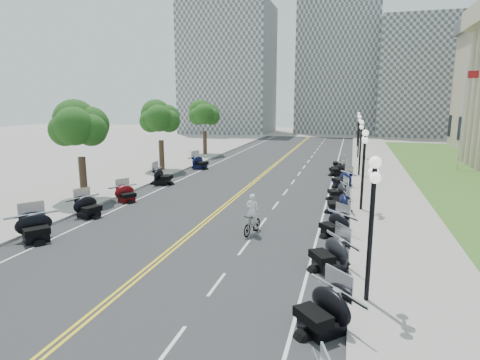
% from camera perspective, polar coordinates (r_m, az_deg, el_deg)
% --- Properties ---
extents(ground, '(160.00, 160.00, 0.00)m').
position_cam_1_polar(ground, '(23.74, -4.38, -5.49)').
color(ground, gray).
extents(road, '(16.00, 90.00, 0.01)m').
position_cam_1_polar(road, '(33.02, 1.55, -0.65)').
color(road, '#333335').
rests_on(road, ground).
extents(centerline_yellow_a, '(0.12, 90.00, 0.00)m').
position_cam_1_polar(centerline_yellow_a, '(33.04, 1.35, -0.63)').
color(centerline_yellow_a, yellow).
rests_on(centerline_yellow_a, road).
extents(centerline_yellow_b, '(0.12, 90.00, 0.00)m').
position_cam_1_polar(centerline_yellow_b, '(32.99, 1.75, -0.65)').
color(centerline_yellow_b, yellow).
rests_on(centerline_yellow_b, road).
extents(edge_line_north, '(0.12, 90.00, 0.00)m').
position_cam_1_polar(edge_line_north, '(32.10, 12.70, -1.26)').
color(edge_line_north, white).
rests_on(edge_line_north, road).
extents(edge_line_south, '(0.12, 90.00, 0.00)m').
position_cam_1_polar(edge_line_south, '(35.09, -8.64, -0.05)').
color(edge_line_south, white).
rests_on(edge_line_south, road).
extents(lane_dash_3, '(0.12, 2.00, 0.00)m').
position_cam_1_polar(lane_dash_3, '(12.47, -9.76, -22.15)').
color(lane_dash_3, white).
rests_on(lane_dash_3, road).
extents(lane_dash_4, '(0.12, 2.00, 0.00)m').
position_cam_1_polar(lane_dash_4, '(15.69, -3.32, -14.56)').
color(lane_dash_4, white).
rests_on(lane_dash_4, road).
extents(lane_dash_5, '(0.12, 2.00, 0.00)m').
position_cam_1_polar(lane_dash_5, '(19.20, 0.60, -9.55)').
color(lane_dash_5, white).
rests_on(lane_dash_5, road).
extents(lane_dash_6, '(0.12, 2.00, 0.00)m').
position_cam_1_polar(lane_dash_6, '(22.88, 3.22, -6.10)').
color(lane_dash_6, white).
rests_on(lane_dash_6, road).
extents(lane_dash_7, '(0.12, 2.00, 0.00)m').
position_cam_1_polar(lane_dash_7, '(26.65, 5.08, -3.60)').
color(lane_dash_7, white).
rests_on(lane_dash_7, road).
extents(lane_dash_8, '(0.12, 2.00, 0.00)m').
position_cam_1_polar(lane_dash_8, '(30.47, 6.47, -1.72)').
color(lane_dash_8, white).
rests_on(lane_dash_8, road).
extents(lane_dash_9, '(0.12, 2.00, 0.00)m').
position_cam_1_polar(lane_dash_9, '(34.34, 7.55, -0.26)').
color(lane_dash_9, white).
rests_on(lane_dash_9, road).
extents(lane_dash_10, '(0.12, 2.00, 0.00)m').
position_cam_1_polar(lane_dash_10, '(38.24, 8.41, 0.90)').
color(lane_dash_10, white).
rests_on(lane_dash_10, road).
extents(lane_dash_11, '(0.12, 2.00, 0.00)m').
position_cam_1_polar(lane_dash_11, '(42.15, 9.11, 1.84)').
color(lane_dash_11, white).
rests_on(lane_dash_11, road).
extents(lane_dash_12, '(0.12, 2.00, 0.00)m').
position_cam_1_polar(lane_dash_12, '(46.08, 9.69, 2.63)').
color(lane_dash_12, white).
rests_on(lane_dash_12, road).
extents(lane_dash_13, '(0.12, 2.00, 0.00)m').
position_cam_1_polar(lane_dash_13, '(50.02, 10.18, 3.29)').
color(lane_dash_13, white).
rests_on(lane_dash_13, road).
extents(lane_dash_14, '(0.12, 2.00, 0.00)m').
position_cam_1_polar(lane_dash_14, '(53.97, 10.60, 3.85)').
color(lane_dash_14, white).
rests_on(lane_dash_14, road).
extents(lane_dash_15, '(0.12, 2.00, 0.00)m').
position_cam_1_polar(lane_dash_15, '(57.92, 10.96, 4.34)').
color(lane_dash_15, white).
rests_on(lane_dash_15, road).
extents(lane_dash_16, '(0.12, 2.00, 0.00)m').
position_cam_1_polar(lane_dash_16, '(61.89, 11.28, 4.77)').
color(lane_dash_16, white).
rests_on(lane_dash_16, road).
extents(lane_dash_17, '(0.12, 2.00, 0.00)m').
position_cam_1_polar(lane_dash_17, '(65.85, 11.56, 5.14)').
color(lane_dash_17, white).
rests_on(lane_dash_17, road).
extents(lane_dash_18, '(0.12, 2.00, 0.00)m').
position_cam_1_polar(lane_dash_18, '(69.82, 11.80, 5.47)').
color(lane_dash_18, white).
rests_on(lane_dash_18, road).
extents(lane_dash_19, '(0.12, 2.00, 0.00)m').
position_cam_1_polar(lane_dash_19, '(73.80, 12.03, 5.77)').
color(lane_dash_19, white).
rests_on(lane_dash_19, road).
extents(sidewalk_north, '(5.00, 90.00, 0.15)m').
position_cam_1_polar(sidewalk_north, '(32.17, 20.01, -1.54)').
color(sidewalk_north, '#9E9991').
rests_on(sidewalk_north, ground).
extents(sidewalk_south, '(5.00, 90.00, 0.15)m').
position_cam_1_polar(sidewalk_south, '(36.93, -14.46, 0.39)').
color(sidewalk_south, '#9E9991').
rests_on(sidewalk_south, ground).
extents(lawn, '(9.00, 60.00, 0.10)m').
position_cam_1_polar(lawn, '(41.07, 28.99, 0.36)').
color(lawn, '#356023').
rests_on(lawn, ground).
extents(distant_block_a, '(18.00, 14.00, 26.00)m').
position_cam_1_polar(distant_block_a, '(87.46, -1.65, 15.36)').
color(distant_block_a, gray).
rests_on(distant_block_a, ground).
extents(distant_block_b, '(16.00, 12.00, 30.00)m').
position_cam_1_polar(distant_block_b, '(89.78, 13.68, 16.23)').
color(distant_block_b, gray).
rests_on(distant_block_b, ground).
extents(distant_block_c, '(20.00, 14.00, 22.00)m').
position_cam_1_polar(distant_block_c, '(87.58, 25.62, 12.97)').
color(distant_block_c, gray).
rests_on(distant_block_c, ground).
extents(street_lamp_1, '(0.50, 1.20, 4.90)m').
position_cam_1_polar(street_lamp_1, '(14.01, 18.09, -6.94)').
color(street_lamp_1, black).
rests_on(street_lamp_1, sidewalk_north).
extents(street_lamp_2, '(0.50, 1.20, 4.90)m').
position_cam_1_polar(street_lamp_2, '(25.70, 17.10, 1.29)').
color(street_lamp_2, black).
rests_on(street_lamp_2, sidewalk_north).
extents(street_lamp_3, '(0.50, 1.20, 4.90)m').
position_cam_1_polar(street_lamp_3, '(37.58, 16.74, 4.35)').
color(street_lamp_3, black).
rests_on(street_lamp_3, sidewalk_north).
extents(street_lamp_4, '(0.50, 1.20, 4.90)m').
position_cam_1_polar(street_lamp_4, '(49.52, 16.55, 5.94)').
color(street_lamp_4, black).
rests_on(street_lamp_4, sidewalk_north).
extents(street_lamp_5, '(0.50, 1.20, 4.90)m').
position_cam_1_polar(street_lamp_5, '(61.48, 16.43, 6.91)').
color(street_lamp_5, black).
rests_on(street_lamp_5, sidewalk_north).
extents(flagpole, '(1.10, 0.20, 10.00)m').
position_cam_1_polar(flagpole, '(44.54, 29.08, 7.54)').
color(flagpole, silver).
rests_on(flagpole, ground).
extents(tree_2, '(4.80, 4.80, 9.20)m').
position_cam_1_polar(tree_2, '(29.45, -21.86, 6.42)').
color(tree_2, '#235619').
rests_on(tree_2, sidewalk_south).
extents(tree_3, '(4.80, 4.80, 9.20)m').
position_cam_1_polar(tree_3, '(39.64, -11.26, 8.07)').
color(tree_3, '#235619').
rests_on(tree_3, sidewalk_south).
extents(tree_4, '(4.80, 4.80, 9.20)m').
position_cam_1_polar(tree_4, '(50.63, -5.07, 8.91)').
color(tree_4, '#235619').
rests_on(tree_4, sidewalk_south).
extents(motorcycle_n_3, '(3.01, 3.01, 1.49)m').
position_cam_1_polar(motorcycle_n_3, '(12.78, 11.62, -17.51)').
color(motorcycle_n_3, black).
rests_on(motorcycle_n_3, road).
extents(motorcycle_n_4, '(2.93, 2.93, 1.48)m').
position_cam_1_polar(motorcycle_n_4, '(17.05, 12.60, -9.98)').
color(motorcycle_n_4, black).
rests_on(motorcycle_n_4, road).
extents(motorcycle_n_5, '(2.67, 2.67, 1.32)m').
position_cam_1_polar(motorcycle_n_5, '(21.10, 13.26, -6.06)').
color(motorcycle_n_5, black).
rests_on(motorcycle_n_5, road).
extents(motorcycle_n_6, '(2.33, 2.33, 1.37)m').
position_cam_1_polar(motorcycle_n_6, '(25.37, 13.84, -3.09)').
color(motorcycle_n_6, black).
rests_on(motorcycle_n_6, road).
extents(motorcycle_n_7, '(2.41, 2.41, 1.32)m').
position_cam_1_polar(motorcycle_n_7, '(28.76, 13.76, -1.44)').
color(motorcycle_n_7, black).
rests_on(motorcycle_n_7, road).
extents(motorcycle_n_8, '(2.79, 2.79, 1.42)m').
position_cam_1_polar(motorcycle_n_8, '(32.81, 14.33, 0.17)').
color(motorcycle_n_8, black).
rests_on(motorcycle_n_8, road).
extents(motorcycle_n_9, '(2.63, 2.63, 1.38)m').
position_cam_1_polar(motorcycle_n_9, '(37.83, 13.72, 1.63)').
color(motorcycle_n_9, black).
rests_on(motorcycle_n_9, road).
extents(motorcycle_n_10, '(1.98, 1.98, 1.34)m').
position_cam_1_polar(motorcycle_n_10, '(41.75, 13.93, 2.48)').
color(motorcycle_n_10, black).
rests_on(motorcycle_n_10, road).
extents(motorcycle_s_4, '(3.03, 3.03, 1.51)m').
position_cam_1_polar(motorcycle_s_4, '(22.21, -27.13, -5.90)').
color(motorcycle_s_4, black).
rests_on(motorcycle_s_4, road).
extents(motorcycle_s_5, '(2.52, 2.52, 1.38)m').
position_cam_1_polar(motorcycle_s_5, '(25.44, -20.77, -3.45)').
color(motorcycle_s_5, black).
rests_on(motorcycle_s_5, road).
extents(motorcycle_s_6, '(2.47, 2.47, 1.25)m').
position_cam_1_polar(motorcycle_s_6, '(28.43, -15.87, -1.77)').
color(motorcycle_s_6, '#590A0C').
rests_on(motorcycle_s_6, road).
extents(motorcycle_s_7, '(2.37, 2.37, 1.53)m').
position_cam_1_polar(motorcycle_s_7, '(33.49, -10.96, 0.65)').
color(motorcycle_s_7, black).
rests_on(motorcycle_s_7, road).
extents(motorcycle_s_9, '(2.59, 2.59, 1.47)m').
position_cam_1_polar(motorcycle_s_9, '(40.60, -5.70, 2.60)').
color(motorcycle_s_9, black).
rests_on(motorcycle_s_9, road).
extents(bicycle, '(0.92, 1.89, 1.09)m').
position_cam_1_polar(bicycle, '(20.84, 1.75, -6.30)').
color(bicycle, '#A51414').
rests_on(bicycle, road).
extents(cyclist_rider, '(0.66, 0.43, 1.82)m').
position_cam_1_polar(cyclist_rider, '(20.45, 1.78, -2.42)').
color(cyclist_rider, silver).
rests_on(cyclist_rider, bicycle).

